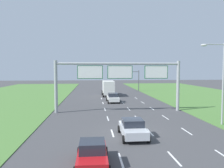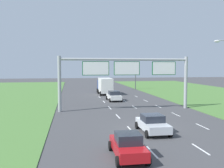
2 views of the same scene
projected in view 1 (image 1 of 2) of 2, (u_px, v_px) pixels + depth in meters
The scene contains 11 objects.
ground_plane at pixel (131, 133), 20.04m from camera, with size 200.00×200.00×0.00m, color #424244.
lane_dashes_inner_left at pixel (110, 125), 22.86m from camera, with size 0.14×44.40×0.01m.
lane_dashes_inner_right at pixel (143, 124), 23.17m from camera, with size 0.14×44.40×0.01m.
lane_dashes_slip at pixel (175, 123), 23.48m from camera, with size 0.14×44.40×0.01m.
car_near_red at pixel (113, 98), 38.74m from camera, with size 2.18×4.38×1.64m.
car_lead_silver at pixel (92, 154), 13.01m from camera, with size 2.01×3.97×1.57m.
car_mid_lane at pixel (133, 128), 18.67m from camera, with size 2.19×4.16×1.56m.
box_truck at pixel (108, 88), 48.67m from camera, with size 2.72×7.58×3.30m.
sign_gantry at pixel (120, 76), 29.71m from camera, with size 17.24×0.44×7.00m.
traffic_light_mast at pixel (132, 77), 57.51m from camera, with size 4.76×0.49×5.60m.
street_lamp at pixel (220, 76), 22.45m from camera, with size 2.61×0.32×8.50m.
Camera 1 is at (-3.52, -19.46, 5.78)m, focal length 35.00 mm.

